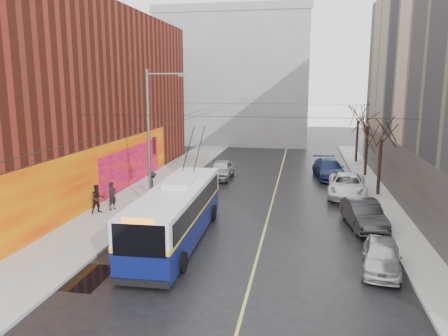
# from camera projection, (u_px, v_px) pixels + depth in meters

# --- Properties ---
(ground) EXTENTS (140.00, 140.00, 0.00)m
(ground) POSITION_uv_depth(u_px,v_px,m) (214.00, 282.00, 18.12)
(ground) COLOR black
(ground) RESTS_ON ground
(sidewalk_left) EXTENTS (4.00, 60.00, 0.15)m
(sidewalk_left) POSITION_uv_depth(u_px,v_px,m) (138.00, 198.00, 31.10)
(sidewalk_left) COLOR gray
(sidewalk_left) RESTS_ON ground
(sidewalk_right) EXTENTS (2.00, 60.00, 0.15)m
(sidewalk_right) POSITION_uv_depth(u_px,v_px,m) (388.00, 210.00, 28.14)
(sidewalk_right) COLOR gray
(sidewalk_right) RESTS_ON ground
(lane_line) EXTENTS (0.12, 50.00, 0.01)m
(lane_line) POSITION_uv_depth(u_px,v_px,m) (273.00, 198.00, 31.39)
(lane_line) COLOR #BFB74C
(lane_line) RESTS_ON ground
(building_left) EXTENTS (12.11, 36.00, 14.00)m
(building_left) POSITION_uv_depth(u_px,v_px,m) (44.00, 99.00, 33.12)
(building_left) COLOR #5B1E12
(building_left) RESTS_ON ground
(building_far) EXTENTS (20.50, 12.10, 18.00)m
(building_far) POSITION_uv_depth(u_px,v_px,m) (236.00, 77.00, 60.95)
(building_far) COLOR gray
(building_far) RESTS_ON ground
(streetlight_pole) EXTENTS (2.65, 0.60, 9.00)m
(streetlight_pole) POSITION_uv_depth(u_px,v_px,m) (151.00, 135.00, 27.94)
(streetlight_pole) COLOR slate
(streetlight_pole) RESTS_ON ground
(catenary_wires) EXTENTS (18.00, 60.00, 0.22)m
(catenary_wires) POSITION_uv_depth(u_px,v_px,m) (220.00, 110.00, 31.66)
(catenary_wires) COLOR black
(tree_near) EXTENTS (3.20, 3.20, 6.40)m
(tree_near) POSITION_uv_depth(u_px,v_px,m) (382.00, 128.00, 31.08)
(tree_near) COLOR black
(tree_near) RESTS_ON ground
(tree_mid) EXTENTS (3.20, 3.20, 6.68)m
(tree_mid) POSITION_uv_depth(u_px,v_px,m) (368.00, 117.00, 37.79)
(tree_mid) COLOR black
(tree_mid) RESTS_ON ground
(tree_far) EXTENTS (3.20, 3.20, 6.57)m
(tree_far) POSITION_uv_depth(u_px,v_px,m) (359.00, 113.00, 44.58)
(tree_far) COLOR black
(tree_far) RESTS_ON ground
(puddle) EXTENTS (2.02, 2.73, 0.01)m
(puddle) POSITION_uv_depth(u_px,v_px,m) (83.00, 277.00, 18.53)
(puddle) COLOR black
(puddle) RESTS_ON ground
(pigeons_flying) EXTENTS (3.37, 3.14, 2.11)m
(pigeons_flying) POSITION_uv_depth(u_px,v_px,m) (209.00, 100.00, 27.37)
(pigeons_flying) COLOR slate
(trolleybus) EXTENTS (2.94, 11.70, 5.51)m
(trolleybus) POSITION_uv_depth(u_px,v_px,m) (177.00, 213.00, 22.56)
(trolleybus) COLOR #091147
(trolleybus) RESTS_ON ground
(parked_car_a) EXTENTS (2.17, 4.17, 1.36)m
(parked_car_a) POSITION_uv_depth(u_px,v_px,m) (381.00, 256.00, 19.08)
(parked_car_a) COLOR silver
(parked_car_a) RESTS_ON ground
(parked_car_b) EXTENTS (2.36, 4.95, 1.56)m
(parked_car_b) POSITION_uv_depth(u_px,v_px,m) (363.00, 214.00, 24.86)
(parked_car_b) COLOR #2B2B2E
(parked_car_b) RESTS_ON ground
(parked_car_c) EXTENTS (3.09, 5.95, 1.60)m
(parked_car_c) POSITION_uv_depth(u_px,v_px,m) (347.00, 185.00, 31.85)
(parked_car_c) COLOR white
(parked_car_c) RESTS_ON ground
(parked_car_d) EXTENTS (3.02, 5.90, 1.64)m
(parked_car_d) POSITION_uv_depth(u_px,v_px,m) (329.00, 169.00, 38.01)
(parked_car_d) COLOR #16244F
(parked_car_d) RESTS_ON ground
(following_car) EXTENTS (1.94, 4.69, 1.59)m
(following_car) POSITION_uv_depth(u_px,v_px,m) (221.00, 169.00, 37.87)
(following_car) COLOR #ACABB0
(following_car) RESTS_ON ground
(pedestrian_a) EXTENTS (0.64, 0.77, 1.80)m
(pedestrian_a) POSITION_uv_depth(u_px,v_px,m) (112.00, 196.00, 27.87)
(pedestrian_a) COLOR black
(pedestrian_a) RESTS_ON sidewalk_left
(pedestrian_b) EXTENTS (1.10, 1.11, 1.81)m
(pedestrian_b) POSITION_uv_depth(u_px,v_px,m) (98.00, 199.00, 27.14)
(pedestrian_b) COLOR black
(pedestrian_b) RESTS_ON sidewalk_left
(pedestrian_c) EXTENTS (1.07, 1.34, 1.81)m
(pedestrian_c) POSITION_uv_depth(u_px,v_px,m) (153.00, 184.00, 31.15)
(pedestrian_c) COLOR black
(pedestrian_c) RESTS_ON sidewalk_left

